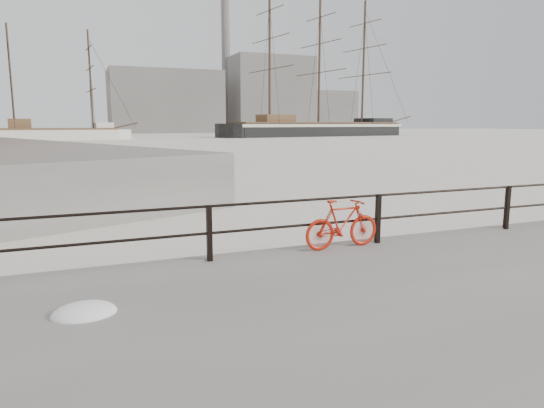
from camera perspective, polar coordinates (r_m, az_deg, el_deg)
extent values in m
plane|color=white|center=(10.34, 11.71, -6.18)|extent=(400.00, 400.00, 0.00)
cube|color=gray|center=(7.48, 29.33, -11.97)|extent=(36.00, 8.00, 0.35)
imported|color=#B61C0C|center=(9.48, 8.26, -2.33)|extent=(1.61, 0.30, 0.97)
ellipsoid|color=white|center=(6.74, -21.28, -10.81)|extent=(0.81, 0.63, 0.29)
cube|color=gray|center=(150.58, -12.45, 11.63)|extent=(32.00, 18.00, 18.00)
cube|color=gray|center=(165.06, -0.43, 12.68)|extent=(26.00, 20.00, 24.00)
cube|color=gray|center=(179.02, 5.96, 10.78)|extent=(20.00, 16.00, 14.00)
cylinder|color=gray|center=(166.37, -5.43, 16.07)|extent=(2.80, 2.80, 44.00)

